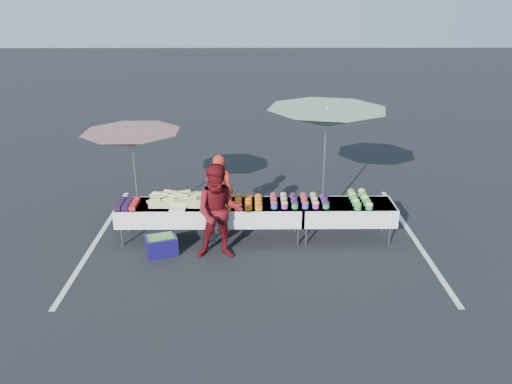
{
  "coord_description": "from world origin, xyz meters",
  "views": [
    {
      "loc": [
        -0.08,
        -9.05,
        4.56
      ],
      "look_at": [
        0.0,
        0.0,
        1.0
      ],
      "focal_mm": 35.0,
      "sensor_mm": 36.0,
      "label": 1
    }
  ],
  "objects_px": {
    "table_right": "(347,211)",
    "table_left": "(165,212)",
    "vendor": "(220,191)",
    "storage_bin": "(161,245)",
    "customer": "(219,212)",
    "table_center": "(256,212)",
    "umbrella_right": "(327,119)",
    "umbrella_left": "(132,140)"
  },
  "relations": [
    {
      "from": "customer",
      "to": "umbrella_right",
      "type": "bearing_deg",
      "value": 36.12
    },
    {
      "from": "table_center",
      "to": "customer",
      "type": "relative_size",
      "value": 1.03
    },
    {
      "from": "customer",
      "to": "umbrella_left",
      "type": "height_order",
      "value": "umbrella_left"
    },
    {
      "from": "table_left",
      "to": "umbrella_left",
      "type": "bearing_deg",
      "value": 134.11
    },
    {
      "from": "table_left",
      "to": "table_right",
      "type": "bearing_deg",
      "value": 0.0
    },
    {
      "from": "table_right",
      "to": "table_left",
      "type": "bearing_deg",
      "value": 180.0
    },
    {
      "from": "vendor",
      "to": "storage_bin",
      "type": "distance_m",
      "value": 1.7
    },
    {
      "from": "table_left",
      "to": "storage_bin",
      "type": "height_order",
      "value": "table_left"
    },
    {
      "from": "table_center",
      "to": "table_right",
      "type": "relative_size",
      "value": 1.0
    },
    {
      "from": "table_right",
      "to": "storage_bin",
      "type": "xyz_separation_m",
      "value": [
        -3.59,
        -0.65,
        -0.39
      ]
    },
    {
      "from": "umbrella_left",
      "to": "storage_bin",
      "type": "xyz_separation_m",
      "value": [
        0.71,
        -1.37,
        -1.67
      ]
    },
    {
      "from": "vendor",
      "to": "umbrella_left",
      "type": "xyz_separation_m",
      "value": [
        -1.75,
        0.17,
        1.06
      ]
    },
    {
      "from": "table_center",
      "to": "umbrella_right",
      "type": "relative_size",
      "value": 0.67
    },
    {
      "from": "umbrella_right",
      "to": "customer",
      "type": "bearing_deg",
      "value": -143.61
    },
    {
      "from": "vendor",
      "to": "umbrella_left",
      "type": "bearing_deg",
      "value": 5.34
    },
    {
      "from": "table_right",
      "to": "vendor",
      "type": "xyz_separation_m",
      "value": [
        -2.55,
        0.55,
        0.21
      ]
    },
    {
      "from": "umbrella_right",
      "to": "storage_bin",
      "type": "relative_size",
      "value": 4.18
    },
    {
      "from": "storage_bin",
      "to": "table_left",
      "type": "bearing_deg",
      "value": 70.47
    },
    {
      "from": "customer",
      "to": "storage_bin",
      "type": "height_order",
      "value": "customer"
    },
    {
      "from": "umbrella_left",
      "to": "umbrella_right",
      "type": "relative_size",
      "value": 0.93
    },
    {
      "from": "table_right",
      "to": "umbrella_right",
      "type": "height_order",
      "value": "umbrella_right"
    },
    {
      "from": "customer",
      "to": "storage_bin",
      "type": "relative_size",
      "value": 2.71
    },
    {
      "from": "umbrella_right",
      "to": "storage_bin",
      "type": "distance_m",
      "value": 4.1
    },
    {
      "from": "table_left",
      "to": "storage_bin",
      "type": "relative_size",
      "value": 2.78
    },
    {
      "from": "vendor",
      "to": "storage_bin",
      "type": "xyz_separation_m",
      "value": [
        -1.04,
        -1.2,
        -0.61
      ]
    },
    {
      "from": "umbrella_right",
      "to": "storage_bin",
      "type": "height_order",
      "value": "umbrella_right"
    },
    {
      "from": "table_center",
      "to": "umbrella_right",
      "type": "bearing_deg",
      "value": 29.29
    },
    {
      "from": "table_right",
      "to": "vendor",
      "type": "height_order",
      "value": "vendor"
    },
    {
      "from": "table_left",
      "to": "table_right",
      "type": "height_order",
      "value": "same"
    },
    {
      "from": "umbrella_left",
      "to": "storage_bin",
      "type": "relative_size",
      "value": 3.9
    },
    {
      "from": "vendor",
      "to": "customer",
      "type": "height_order",
      "value": "customer"
    },
    {
      "from": "table_right",
      "to": "customer",
      "type": "xyz_separation_m",
      "value": [
        -2.48,
        -0.75,
        0.32
      ]
    },
    {
      "from": "vendor",
      "to": "table_left",
      "type": "bearing_deg",
      "value": 38.58
    },
    {
      "from": "table_center",
      "to": "umbrella_left",
      "type": "height_order",
      "value": "umbrella_left"
    },
    {
      "from": "vendor",
      "to": "storage_bin",
      "type": "relative_size",
      "value": 2.39
    },
    {
      "from": "vendor",
      "to": "table_right",
      "type": "bearing_deg",
      "value": 178.78
    },
    {
      "from": "table_center",
      "to": "vendor",
      "type": "xyz_separation_m",
      "value": [
        -0.75,
        0.55,
        0.21
      ]
    },
    {
      "from": "storage_bin",
      "to": "customer",
      "type": "bearing_deg",
      "value": -25.39
    },
    {
      "from": "storage_bin",
      "to": "table_center",
      "type": "bearing_deg",
      "value": -0.33
    },
    {
      "from": "table_left",
      "to": "table_right",
      "type": "xyz_separation_m",
      "value": [
        3.6,
        0.0,
        0.0
      ]
    },
    {
      "from": "table_right",
      "to": "vendor",
      "type": "bearing_deg",
      "value": 167.82
    },
    {
      "from": "table_left",
      "to": "umbrella_right",
      "type": "xyz_separation_m",
      "value": [
        3.23,
        0.8,
        1.69
      ]
    }
  ]
}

